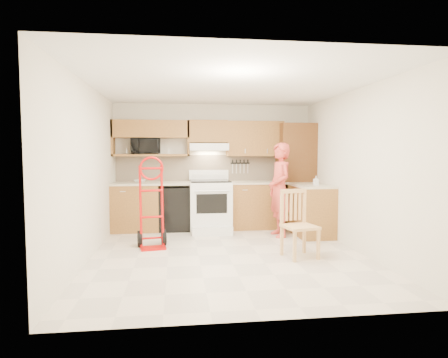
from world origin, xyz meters
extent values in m
cube|color=beige|center=(0.00, 0.00, -0.01)|extent=(4.00, 4.50, 0.02)
cube|color=white|center=(0.00, 0.00, 2.51)|extent=(4.00, 4.50, 0.02)
cube|color=silver|center=(0.00, 2.26, 1.25)|extent=(4.00, 0.02, 2.50)
cube|color=silver|center=(0.00, -2.26, 1.25)|extent=(4.00, 0.02, 2.50)
cube|color=silver|center=(-2.01, 0.00, 1.25)|extent=(0.02, 4.50, 2.50)
cube|color=silver|center=(2.01, 0.00, 1.25)|extent=(0.02, 4.50, 2.50)
cube|color=beige|center=(0.00, 2.23, 1.20)|extent=(3.92, 0.03, 0.55)
cube|color=#A56B2A|center=(-1.55, 1.95, 0.45)|extent=(0.90, 0.60, 0.90)
cube|color=black|center=(-0.80, 1.95, 0.42)|extent=(0.60, 0.60, 0.85)
cube|color=#A56B2A|center=(0.83, 1.95, 0.45)|extent=(1.14, 0.60, 0.90)
cube|color=#B9AA8A|center=(-1.25, 1.95, 0.92)|extent=(1.50, 0.63, 0.04)
cube|color=#B9AA8A|center=(0.83, 1.95, 0.92)|extent=(1.14, 0.63, 0.04)
cube|color=#A56B2A|center=(1.70, 1.15, 0.45)|extent=(0.60, 1.00, 0.90)
cube|color=#B9AA8A|center=(1.70, 1.15, 0.92)|extent=(0.63, 1.00, 0.04)
cube|color=#55391A|center=(1.65, 1.95, 1.05)|extent=(0.70, 0.60, 2.10)
cube|color=#A56B2A|center=(-1.25, 2.08, 1.98)|extent=(1.50, 0.33, 0.34)
cube|color=#A56B2A|center=(-1.25, 2.08, 1.47)|extent=(1.50, 0.33, 0.04)
cube|color=#A56B2A|center=(-0.12, 2.08, 1.94)|extent=(0.76, 0.33, 0.44)
cube|color=#A56B2A|center=(0.83, 2.08, 1.80)|extent=(1.14, 0.33, 0.70)
cube|color=white|center=(-0.12, 2.02, 1.63)|extent=(0.76, 0.46, 0.14)
imported|color=black|center=(-1.37, 2.08, 1.65)|extent=(0.61, 0.45, 0.31)
imported|color=#D14437|center=(1.10, 1.14, 0.85)|extent=(0.48, 0.67, 1.70)
imported|color=white|center=(1.70, 0.93, 1.03)|extent=(0.08, 0.09, 0.17)
imported|color=white|center=(-1.47, 1.95, 0.97)|extent=(0.26, 0.26, 0.05)
camera|label=1|loc=(-0.75, -5.53, 1.54)|focal=30.48mm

